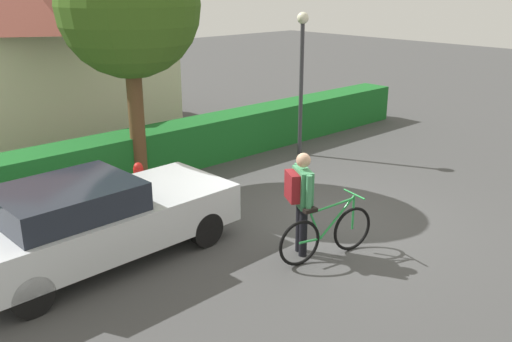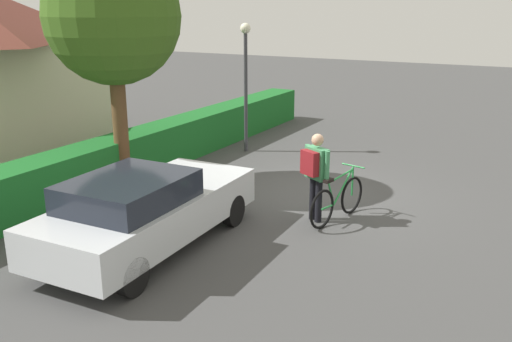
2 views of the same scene
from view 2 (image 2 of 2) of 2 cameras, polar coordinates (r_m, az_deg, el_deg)
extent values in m
plane|color=#434343|center=(12.09, 6.03, -2.52)|extent=(60.00, 60.00, 0.00)
cube|color=#1A6323|center=(14.13, -10.58, 2.32)|extent=(14.92, 0.90, 1.04)
cube|color=silver|center=(9.50, -10.81, -4.21)|extent=(4.36, 1.88, 0.64)
cube|color=#1E232D|center=(8.97, -12.89, -2.00)|extent=(1.99, 1.59, 0.43)
cylinder|color=black|center=(11.15, -9.38, -2.71)|extent=(0.59, 0.20, 0.59)
cylinder|color=black|center=(10.35, -2.34, -4.04)|extent=(0.59, 0.20, 0.59)
cylinder|color=black|center=(9.14, -20.27, -8.03)|extent=(0.59, 0.20, 0.59)
cylinder|color=black|center=(8.14, -12.56, -10.46)|extent=(0.59, 0.20, 0.59)
torus|color=black|center=(11.07, 9.76, -2.46)|extent=(0.74, 0.20, 0.74)
torus|color=black|center=(10.25, 6.75, -3.91)|extent=(0.74, 0.20, 0.74)
cylinder|color=#268C3F|center=(10.72, 8.94, -1.50)|extent=(0.66, 0.17, 0.61)
cylinder|color=#268C3F|center=(10.40, 7.68, -2.30)|extent=(0.25, 0.09, 0.51)
cylinder|color=#268C3F|center=(10.55, 8.62, -0.55)|extent=(0.79, 0.20, 0.11)
cylinder|color=#268C3F|center=(10.40, 7.36, -3.66)|extent=(0.39, 0.12, 0.05)
cylinder|color=#268C3F|center=(10.98, 9.83, -1.05)|extent=(0.04, 0.04, 0.57)
cube|color=black|center=(10.22, 7.42, -0.98)|extent=(0.24, 0.14, 0.06)
cylinder|color=#268C3F|center=(10.89, 9.91, 0.52)|extent=(0.13, 0.49, 0.03)
cylinder|color=black|center=(10.66, 5.82, -2.79)|extent=(0.13, 0.13, 0.84)
cylinder|color=black|center=(10.53, 6.41, -3.05)|extent=(0.13, 0.13, 0.84)
cube|color=#3F8C59|center=(10.38, 6.24, 0.80)|extent=(0.41, 0.52, 0.59)
sphere|color=tan|center=(10.27, 6.31, 3.18)|extent=(0.23, 0.23, 0.23)
cylinder|color=#3F8C59|center=(10.59, 5.25, 1.24)|extent=(0.09, 0.09, 0.56)
cylinder|color=#3F8C59|center=(10.16, 7.28, 0.49)|extent=(0.09, 0.09, 0.56)
cube|color=maroon|center=(10.27, 5.55, 0.83)|extent=(0.33, 0.42, 0.45)
cylinder|color=#38383D|center=(15.37, -1.05, 7.90)|extent=(0.10, 0.10, 3.23)
sphere|color=#F2EDCC|center=(15.20, -1.09, 14.38)|extent=(0.28, 0.28, 0.28)
cylinder|color=brown|center=(12.55, -13.70, 4.61)|extent=(0.33, 0.33, 2.87)
sphere|color=#385C1B|center=(12.30, -14.45, 15.09)|extent=(2.85, 2.85, 2.85)
cylinder|color=red|center=(11.89, -12.00, -1.35)|extent=(0.20, 0.20, 0.70)
sphere|color=red|center=(11.78, -12.10, 0.36)|extent=(0.18, 0.18, 0.18)
camera|label=1|loc=(3.69, 58.22, 12.30)|focal=39.04mm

